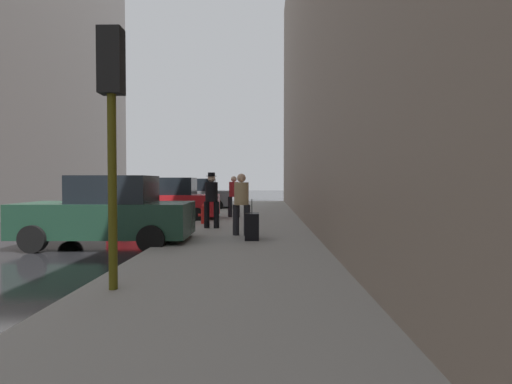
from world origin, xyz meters
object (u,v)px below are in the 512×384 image
Objects in this scene: parked_gray_coupe at (195,195)px; rolling_suitcase at (252,226)px; parked_dark_green_sedan at (109,213)px; parked_red_hatchback at (167,201)px; pedestrian_in_tan_coat at (241,201)px; traffic_light at (112,101)px; pedestrian_with_fedora at (212,197)px; pedestrian_in_red_jacket at (234,194)px; fire_hydrant at (204,214)px.

parked_gray_coupe is 4.10× the size of rolling_suitcase.
parked_dark_green_sedan is 6.02m from parked_red_hatchback.
pedestrian_in_tan_coat is at bearing -73.91° from parked_gray_coupe.
traffic_light is at bearing -80.02° from parked_red_hatchback.
traffic_light reaches higher than parked_gray_coupe.
pedestrian_with_fedora is at bearing 86.89° from traffic_light.
pedestrian_in_tan_coat is 2.01m from pedestrian_with_fedora.
traffic_light reaches higher than parked_red_hatchback.
pedestrian_in_red_jacket is at bearing 68.41° from parked_dark_green_sedan.
traffic_light is (1.85, -10.53, 1.91)m from parked_red_hatchback.
pedestrian_in_red_jacket is at bearing 72.38° from fire_hydrant.
traffic_light is (1.85, -16.99, 1.91)m from parked_gray_coupe.
rolling_suitcase is at bearing -60.94° from pedestrian_with_fedora.
parked_dark_green_sedan is at bearing -114.10° from fire_hydrant.
traffic_light is at bearing -67.65° from parked_dark_green_sedan.
rolling_suitcase is at bearing -73.51° from parked_gray_coupe.
traffic_light is (0.05, -8.54, 2.26)m from fire_hydrant.
rolling_suitcase is (1.77, 4.75, -2.27)m from traffic_light.
parked_red_hatchback reaches higher than rolling_suitcase.
parked_dark_green_sedan is 7.20m from pedestrian_in_red_jacket.
rolling_suitcase is (3.62, -12.24, -0.36)m from parked_gray_coupe.
pedestrian_in_tan_coat is 5.71m from pedestrian_in_red_jacket.
parked_red_hatchback is 2.74m from pedestrian_in_red_jacket.
pedestrian_in_tan_coat is 0.96× the size of pedestrian_with_fedora.
traffic_light is 5.94m from pedestrian_in_tan_coat.
fire_hydrant is 0.20× the size of traffic_light.
traffic_light is (1.85, -4.51, 1.91)m from parked_dark_green_sedan.
parked_gray_coupe is 8.64m from fire_hydrant.
pedestrian_in_red_jacket is at bearing 85.95° from traffic_light.
traffic_light is 5.55m from rolling_suitcase.
traffic_light reaches higher than fire_hydrant.
parked_gray_coupe is at bearing 96.23° from traffic_light.
pedestrian_in_red_jacket is 1.64× the size of rolling_suitcase.
traffic_light reaches higher than pedestrian_with_fedora.
parked_gray_coupe is 1.18× the size of traffic_light.
pedestrian_in_tan_coat is at bearing 75.25° from traffic_light.
pedestrian_in_tan_coat is (3.31, -11.47, 0.26)m from parked_gray_coupe.
fire_hydrant is at bearing -77.95° from parked_gray_coupe.
pedestrian_in_red_jacket is (2.65, -5.79, 0.26)m from parked_gray_coupe.
pedestrian_with_fedora reaches higher than parked_gray_coupe.
pedestrian_in_tan_coat is 1.64× the size of rolling_suitcase.
parked_dark_green_sedan is at bearing -111.59° from pedestrian_in_red_jacket.
parked_red_hatchback reaches higher than fire_hydrant.
parked_red_hatchback is 6.04× the size of fire_hydrant.
pedestrian_with_fedora is 3.99m from pedestrian_in_red_jacket.
pedestrian_in_red_jacket reaches higher than fire_hydrant.
parked_red_hatchback is at bearing 90.00° from parked_dark_green_sedan.
pedestrian_with_fedora is at bearing 121.88° from pedestrian_in_tan_coat.
pedestrian_in_tan_coat is at bearing -58.12° from pedestrian_with_fedora.
parked_red_hatchback is 2.48× the size of pedestrian_in_red_jacket.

